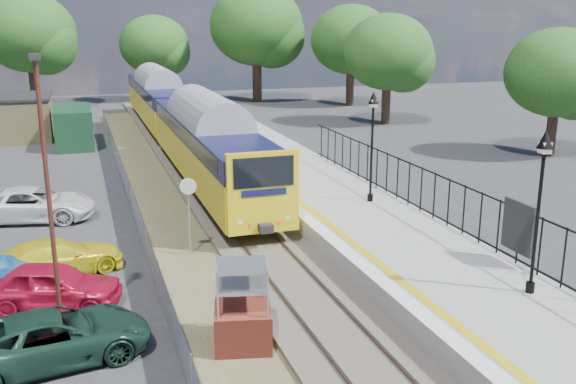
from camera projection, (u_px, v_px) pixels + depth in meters
name	position (u px, v px, depth m)	size (l,w,h in m)	color
ground	(297.00, 292.00, 20.19)	(120.00, 120.00, 0.00)	#2D2D30
track_bed	(218.00, 208.00, 28.90)	(5.90, 80.00, 0.29)	#473F38
platform	(328.00, 201.00, 28.68)	(5.00, 70.00, 0.90)	gray
platform_edge	(284.00, 195.00, 27.94)	(0.90, 70.00, 0.01)	silver
victorian_lamp_south	(542.00, 174.00, 17.06)	(0.44, 0.44, 4.60)	black
victorian_lamp_north	(373.00, 121.00, 26.18)	(0.44, 0.44, 4.60)	black
palisade_fence	(445.00, 200.00, 23.74)	(0.12, 26.00, 2.00)	black
wire_fence	(128.00, 191.00, 29.78)	(0.06, 52.00, 1.20)	#999EA3
outbuilding	(8.00, 120.00, 45.16)	(10.80, 10.10, 3.12)	#A08E5A
tree_line	(160.00, 40.00, 57.46)	(56.80, 43.80, 11.88)	#332319
train	(177.00, 115.00, 41.83)	(2.82, 40.83, 3.51)	gold
brick_plinth	(243.00, 307.00, 16.46)	(1.74, 1.74, 2.34)	maroon
speed_sign	(189.00, 203.00, 22.68)	(0.57, 0.21, 2.93)	#999EA3
carpark_lamp	(48.00, 185.00, 16.14)	(0.25, 0.50, 7.49)	#461F17
car_green	(54.00, 337.00, 15.88)	(2.18, 4.73, 1.32)	#163226
car_red	(52.00, 285.00, 18.94)	(1.61, 4.00, 1.36)	#B81132
car_blue	(9.00, 278.00, 19.76)	(1.25, 3.57, 1.18)	#1A579E
car_yellow	(57.00, 258.00, 21.33)	(1.75, 4.31, 1.25)	yellow
car_white	(33.00, 204.00, 27.25)	(2.35, 5.10, 1.42)	silver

